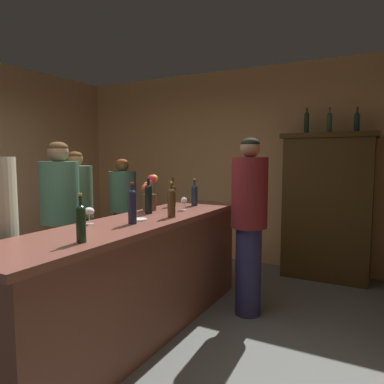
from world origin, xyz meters
TOP-DOWN VIEW (x-y plane):
  - floor at (0.00, 0.00)m, footprint 7.54×7.54m
  - wall_back at (0.00, 2.96)m, footprint 5.00×0.12m
  - bar_counter at (0.35, 0.35)m, footprint 0.68×2.89m
  - display_cabinet at (1.55, 2.65)m, footprint 1.11×0.44m
  - wine_bottle_rose at (0.35, 1.37)m, footprint 0.07×0.07m
  - wine_bottle_syrah at (0.42, 0.18)m, footprint 0.07×0.07m
  - wine_bottle_malbec at (0.23, 0.67)m, footprint 0.07×0.07m
  - wine_bottle_merlot at (0.52, -0.47)m, footprint 0.06×0.06m
  - wine_bottle_pinot at (0.53, 0.60)m, footprint 0.07×0.07m
  - wine_bottle_chardonnay at (0.17, 1.21)m, footprint 0.07×0.07m
  - wine_glass_front at (0.12, 0.01)m, footprint 0.08×0.08m
  - wine_glass_mid at (0.42, 1.01)m, footprint 0.06×0.06m
  - flower_arrangement at (0.13, 0.84)m, footprint 0.14×0.15m
  - cheese_plate at (0.36, 0.33)m, footprint 0.15×0.15m
  - display_bottle_left at (1.27, 2.65)m, footprint 0.06×0.06m
  - display_bottle_midleft at (1.54, 2.65)m, footprint 0.06×0.06m
  - display_bottle_center at (1.85, 2.65)m, footprint 0.07×0.07m
  - patron_by_cabinet at (-1.04, 1.85)m, footprint 0.38×0.38m
  - patron_redhead at (-0.74, 0.49)m, footprint 0.39×0.39m
  - patron_in_grey at (-1.06, 1.01)m, footprint 0.38×0.38m
  - bartender at (1.04, 1.18)m, footprint 0.35×0.35m

SIDE VIEW (x-z plane):
  - floor at x=0.00m, z-range 0.00..0.00m
  - bar_counter at x=0.35m, z-range 0.00..1.02m
  - patron_by_cabinet at x=-1.04m, z-range 0.06..1.57m
  - patron_in_grey at x=-1.06m, z-range 0.07..1.67m
  - patron_redhead at x=-0.74m, z-range 0.08..1.77m
  - bartender at x=1.04m, z-range 0.09..1.81m
  - display_cabinet at x=1.55m, z-range 0.03..1.87m
  - cheese_plate at x=0.36m, z-range 1.01..1.02m
  - wine_glass_mid at x=0.42m, z-range 1.04..1.17m
  - wine_glass_front at x=0.12m, z-range 1.04..1.17m
  - wine_bottle_rose at x=0.35m, z-range 0.99..1.29m
  - wine_bottle_chardonnay at x=0.17m, z-range 0.99..1.30m
  - wine_bottle_merlot at x=0.52m, z-range 0.99..1.30m
  - wine_bottle_pinot at x=0.53m, z-range 0.99..1.31m
  - wine_bottle_malbec at x=0.23m, z-range 1.00..1.33m
  - wine_bottle_syrah at x=0.42m, z-range 1.00..1.33m
  - flower_arrangement at x=0.13m, z-range 1.00..1.36m
  - wall_back at x=0.00m, z-range 0.00..2.79m
  - display_bottle_center at x=1.85m, z-range 1.81..2.11m
  - display_bottle_midleft at x=1.54m, z-range 1.81..2.14m
  - display_bottle_left at x=1.27m, z-range 1.81..2.15m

